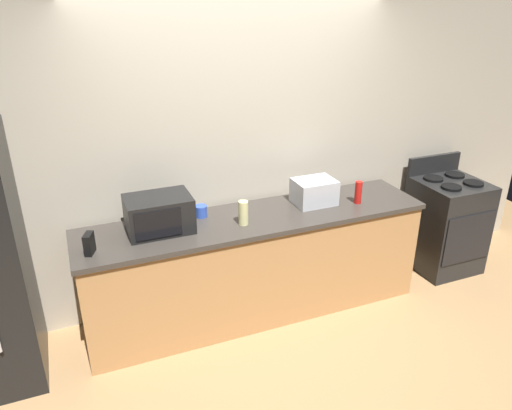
# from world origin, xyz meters

# --- Properties ---
(ground_plane) EXTENTS (8.00, 8.00, 0.00)m
(ground_plane) POSITION_xyz_m (0.00, 0.00, 0.00)
(ground_plane) COLOR #A87F51
(back_wall) EXTENTS (6.40, 0.10, 2.70)m
(back_wall) POSITION_xyz_m (0.00, 0.81, 1.35)
(back_wall) COLOR #B2A893
(back_wall) RESTS_ON ground_plane
(counter_run) EXTENTS (2.84, 0.64, 0.90)m
(counter_run) POSITION_xyz_m (0.00, 0.40, 0.45)
(counter_run) COLOR #B27F4C
(counter_run) RESTS_ON ground_plane
(stove_range) EXTENTS (0.60, 0.61, 1.08)m
(stove_range) POSITION_xyz_m (2.00, 0.40, 0.46)
(stove_range) COLOR black
(stove_range) RESTS_ON ground_plane
(microwave) EXTENTS (0.48, 0.35, 0.27)m
(microwave) POSITION_xyz_m (-0.76, 0.45, 1.04)
(microwave) COLOR black
(microwave) RESTS_ON counter_run
(toaster_oven) EXTENTS (0.34, 0.26, 0.21)m
(toaster_oven) POSITION_xyz_m (0.55, 0.46, 1.01)
(toaster_oven) COLOR #B7BABF
(toaster_oven) RESTS_ON counter_run
(cordless_phone) EXTENTS (0.09, 0.12, 0.15)m
(cordless_phone) POSITION_xyz_m (-1.28, 0.28, 0.98)
(cordless_phone) COLOR black
(cordless_phone) RESTS_ON counter_run
(bottle_hot_sauce) EXTENTS (0.06, 0.06, 0.19)m
(bottle_hot_sauce) POSITION_xyz_m (0.90, 0.32, 1.00)
(bottle_hot_sauce) COLOR red
(bottle_hot_sauce) RESTS_ON counter_run
(bottle_vinegar) EXTENTS (0.08, 0.08, 0.19)m
(bottle_vinegar) POSITION_xyz_m (-0.14, 0.31, 1.00)
(bottle_vinegar) COLOR beige
(bottle_vinegar) RESTS_ON counter_run
(mug_blue) EXTENTS (0.10, 0.10, 0.09)m
(mug_blue) POSITION_xyz_m (-0.41, 0.56, 0.95)
(mug_blue) COLOR #2D4CB2
(mug_blue) RESTS_ON counter_run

